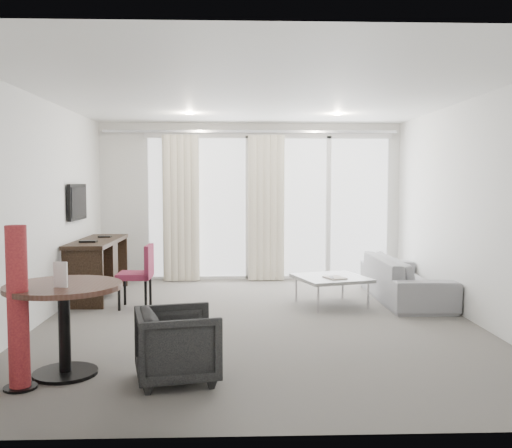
{
  "coord_description": "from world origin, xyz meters",
  "views": [
    {
      "loc": [
        -0.26,
        -6.53,
        1.62
      ],
      "look_at": [
        0.0,
        0.6,
        1.1
      ],
      "focal_mm": 40.0,
      "sensor_mm": 36.0,
      "label": 1
    }
  ],
  "objects_px": {
    "round_table": "(64,330)",
    "coffee_table": "(331,291)",
    "rattan_chair_a": "(277,249)",
    "rattan_chair_b": "(339,248)",
    "desk": "(98,268)",
    "red_lamp": "(18,308)",
    "desk_chair": "(135,276)",
    "tub_armchair": "(177,345)",
    "sofa": "(405,278)"
  },
  "relations": [
    {
      "from": "round_table",
      "to": "coffee_table",
      "type": "height_order",
      "value": "round_table"
    },
    {
      "from": "rattan_chair_a",
      "to": "round_table",
      "type": "bearing_deg",
      "value": -102.36
    },
    {
      "from": "rattan_chair_a",
      "to": "rattan_chair_b",
      "type": "relative_size",
      "value": 1.01
    },
    {
      "from": "desk",
      "to": "red_lamp",
      "type": "height_order",
      "value": "red_lamp"
    },
    {
      "from": "round_table",
      "to": "rattan_chair_a",
      "type": "bearing_deg",
      "value": 69.21
    },
    {
      "from": "desk_chair",
      "to": "coffee_table",
      "type": "relative_size",
      "value": 0.97
    },
    {
      "from": "red_lamp",
      "to": "rattan_chair_b",
      "type": "xyz_separation_m",
      "value": [
        3.68,
        6.31,
        -0.28
      ]
    },
    {
      "from": "desk_chair",
      "to": "round_table",
      "type": "relative_size",
      "value": 0.85
    },
    {
      "from": "rattan_chair_a",
      "to": "rattan_chair_b",
      "type": "bearing_deg",
      "value": 16.05
    },
    {
      "from": "tub_armchair",
      "to": "sofa",
      "type": "xyz_separation_m",
      "value": [
        2.81,
        3.12,
        0.0
      ]
    },
    {
      "from": "desk",
      "to": "desk_chair",
      "type": "bearing_deg",
      "value": -48.78
    },
    {
      "from": "desk_chair",
      "to": "rattan_chair_a",
      "type": "bearing_deg",
      "value": 58.91
    },
    {
      "from": "desk",
      "to": "coffee_table",
      "type": "distance_m",
      "value": 3.29
    },
    {
      "from": "sofa",
      "to": "rattan_chair_b",
      "type": "xyz_separation_m",
      "value": [
        -0.35,
        3.05,
        0.07
      ]
    },
    {
      "from": "rattan_chair_a",
      "to": "rattan_chair_b",
      "type": "distance_m",
      "value": 1.22
    },
    {
      "from": "tub_armchair",
      "to": "rattan_chair_a",
      "type": "relative_size",
      "value": 0.88
    },
    {
      "from": "desk_chair",
      "to": "coffee_table",
      "type": "xyz_separation_m",
      "value": [
        2.56,
        0.05,
        -0.22
      ]
    },
    {
      "from": "desk_chair",
      "to": "sofa",
      "type": "relative_size",
      "value": 0.4
    },
    {
      "from": "red_lamp",
      "to": "coffee_table",
      "type": "height_order",
      "value": "red_lamp"
    },
    {
      "from": "coffee_table",
      "to": "desk_chair",
      "type": "bearing_deg",
      "value": -178.87
    },
    {
      "from": "desk",
      "to": "round_table",
      "type": "xyz_separation_m",
      "value": [
        0.51,
        -3.32,
        -0.02
      ]
    },
    {
      "from": "tub_armchair",
      "to": "rattan_chair_a",
      "type": "bearing_deg",
      "value": -24.67
    },
    {
      "from": "tub_armchair",
      "to": "sofa",
      "type": "relative_size",
      "value": 0.32
    },
    {
      "from": "round_table",
      "to": "rattan_chair_b",
      "type": "bearing_deg",
      "value": 60.27
    },
    {
      "from": "tub_armchair",
      "to": "desk",
      "type": "bearing_deg",
      "value": 9.92
    },
    {
      "from": "round_table",
      "to": "desk_chair",
      "type": "bearing_deg",
      "value": 86.96
    },
    {
      "from": "desk_chair",
      "to": "tub_armchair",
      "type": "height_order",
      "value": "desk_chair"
    },
    {
      "from": "tub_armchair",
      "to": "round_table",
      "type": "bearing_deg",
      "value": 66.28
    },
    {
      "from": "desk",
      "to": "desk_chair",
      "type": "height_order",
      "value": "desk_chair"
    },
    {
      "from": "coffee_table",
      "to": "tub_armchair",
      "type": "bearing_deg",
      "value": -121.67
    },
    {
      "from": "desk",
      "to": "rattan_chair_a",
      "type": "relative_size",
      "value": 2.32
    },
    {
      "from": "round_table",
      "to": "rattan_chair_a",
      "type": "xyz_separation_m",
      "value": [
        2.21,
        5.83,
        -0.01
      ]
    },
    {
      "from": "desk",
      "to": "tub_armchair",
      "type": "relative_size",
      "value": 2.64
    },
    {
      "from": "coffee_table",
      "to": "desk",
      "type": "bearing_deg",
      "value": 167.88
    },
    {
      "from": "desk_chair",
      "to": "round_table",
      "type": "xyz_separation_m",
      "value": [
        -0.14,
        -2.58,
        -0.03
      ]
    },
    {
      "from": "red_lamp",
      "to": "rattan_chair_b",
      "type": "distance_m",
      "value": 7.31
    },
    {
      "from": "desk",
      "to": "coffee_table",
      "type": "bearing_deg",
      "value": -12.12
    },
    {
      "from": "desk",
      "to": "sofa",
      "type": "height_order",
      "value": "desk"
    },
    {
      "from": "coffee_table",
      "to": "sofa",
      "type": "xyz_separation_m",
      "value": [
        1.08,
        0.31,
        0.11
      ]
    },
    {
      "from": "desk",
      "to": "red_lamp",
      "type": "distance_m",
      "value": 3.65
    },
    {
      "from": "tub_armchair",
      "to": "coffee_table",
      "type": "distance_m",
      "value": 3.31
    },
    {
      "from": "red_lamp",
      "to": "tub_armchair",
      "type": "relative_size",
      "value": 1.97
    },
    {
      "from": "desk_chair",
      "to": "tub_armchair",
      "type": "bearing_deg",
      "value": -71.85
    },
    {
      "from": "desk",
      "to": "rattan_chair_b",
      "type": "relative_size",
      "value": 2.34
    },
    {
      "from": "desk_chair",
      "to": "sofa",
      "type": "bearing_deg",
      "value": 7.14
    },
    {
      "from": "round_table",
      "to": "rattan_chair_b",
      "type": "relative_size",
      "value": 1.31
    },
    {
      "from": "desk_chair",
      "to": "red_lamp",
      "type": "height_order",
      "value": "red_lamp"
    },
    {
      "from": "round_table",
      "to": "red_lamp",
      "type": "bearing_deg",
      "value": -128.96
    },
    {
      "from": "desk",
      "to": "round_table",
      "type": "distance_m",
      "value": 3.36
    },
    {
      "from": "red_lamp",
      "to": "desk",
      "type": "bearing_deg",
      "value": 93.99
    }
  ]
}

